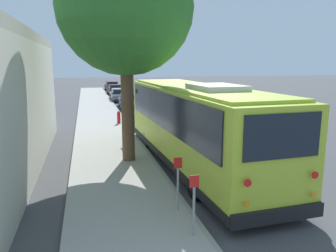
{
  "coord_description": "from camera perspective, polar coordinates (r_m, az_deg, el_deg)",
  "views": [
    {
      "loc": [
        -13.06,
        4.36,
        4.02
      ],
      "look_at": [
        0.54,
        0.93,
        1.3
      ],
      "focal_mm": 35.0,
      "sensor_mm": 36.0,
      "label": 1
    }
  ],
  "objects": [
    {
      "name": "parked_sedan_navy",
      "position": [
        29.59,
        -6.76,
        4.25
      ],
      "size": [
        4.67,
        1.83,
        1.29
      ],
      "rotation": [
        0.0,
        0.0,
        -0.03
      ],
      "color": "#19234C",
      "rests_on": "ground"
    },
    {
      "name": "lane_stripe_ahead",
      "position": [
        18.3,
        9.85,
        -1.88
      ],
      "size": [
        2.4,
        0.14,
        0.01
      ],
      "primitive_type": "cube",
      "color": "silver",
      "rests_on": "ground"
    },
    {
      "name": "lane_stripe_mid",
      "position": [
        13.24,
        20.48,
        -7.4
      ],
      "size": [
        2.4,
        0.14,
        0.01
      ],
      "primitive_type": "cube",
      "color": "silver",
      "rests_on": "ground"
    },
    {
      "name": "sign_post_near",
      "position": [
        7.56,
        4.53,
        -13.5
      ],
      "size": [
        0.06,
        0.22,
        1.43
      ],
      "color": "gray",
      "rests_on": "sidewalk_slab"
    },
    {
      "name": "sidewalk_slab",
      "position": [
        13.67,
        -9.81,
        -5.96
      ],
      "size": [
        80.0,
        3.17,
        0.15
      ],
      "primitive_type": "cube",
      "color": "#A3A099",
      "rests_on": "ground"
    },
    {
      "name": "curb_strip",
      "position": [
        13.88,
        -2.95,
        -5.55
      ],
      "size": [
        80.0,
        0.14,
        0.15
      ],
      "primitive_type": "cube",
      "color": "gray",
      "rests_on": "ground"
    },
    {
      "name": "shuttle_bus",
      "position": [
        12.77,
        4.48,
        0.84
      ],
      "size": [
        11.39,
        3.25,
        3.32
      ],
      "rotation": [
        0.0,
        0.0,
        0.05
      ],
      "color": "#ADC633",
      "rests_on": "ground"
    },
    {
      "name": "sign_post_far",
      "position": [
        8.72,
        1.73,
        -9.99
      ],
      "size": [
        0.06,
        0.22,
        1.45
      ],
      "color": "gray",
      "rests_on": "sidewalk_slab"
    },
    {
      "name": "parked_sedan_black",
      "position": [
        42.64,
        -9.26,
        6.21
      ],
      "size": [
        4.25,
        1.85,
        1.28
      ],
      "rotation": [
        0.0,
        0.0,
        0.06
      ],
      "color": "black",
      "rests_on": "ground"
    },
    {
      "name": "parked_sedan_blue",
      "position": [
        23.45,
        -4.58,
        2.55
      ],
      "size": [
        4.48,
        1.95,
        1.29
      ],
      "rotation": [
        0.0,
        0.0,
        -0.06
      ],
      "color": "navy",
      "rests_on": "ground"
    },
    {
      "name": "parked_sedan_gray",
      "position": [
        35.69,
        -8.52,
        5.35
      ],
      "size": [
        4.53,
        1.72,
        1.3
      ],
      "rotation": [
        0.0,
        0.0,
        0.0
      ],
      "color": "slate",
      "rests_on": "ground"
    },
    {
      "name": "fire_hydrant",
      "position": [
        21.4,
        -8.58,
        1.52
      ],
      "size": [
        0.22,
        0.22,
        0.81
      ],
      "color": "red",
      "rests_on": "sidewalk_slab"
    },
    {
      "name": "parked_sedan_maroon",
      "position": [
        49.85,
        -9.75,
        6.87
      ],
      "size": [
        4.26,
        1.95,
        1.29
      ],
      "rotation": [
        0.0,
        0.0,
        0.05
      ],
      "color": "maroon",
      "rests_on": "ground"
    },
    {
      "name": "ground_plane",
      "position": [
        14.34,
        4.16,
        -5.33
      ],
      "size": [
        160.0,
        160.0,
        0.0
      ],
      "primitive_type": "plane",
      "color": "#474749"
    }
  ]
}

